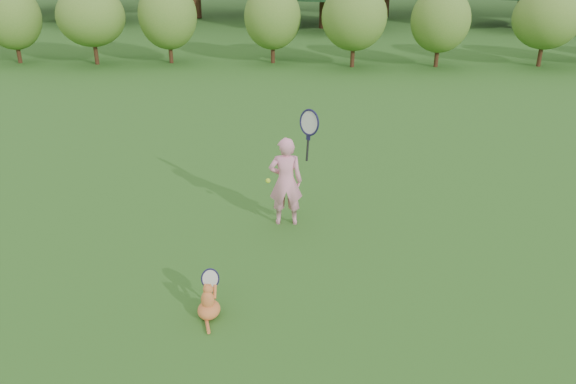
# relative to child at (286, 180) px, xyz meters

# --- Properties ---
(ground) EXTENTS (100.00, 100.00, 0.00)m
(ground) POSITION_rel_child_xyz_m (-0.15, -1.20, -0.72)
(ground) COLOR #265618
(ground) RESTS_ON ground
(shrub_row) EXTENTS (28.00, 3.00, 2.80)m
(shrub_row) POSITION_rel_child_xyz_m (-0.15, 11.80, 0.68)
(shrub_row) COLOR #4B7A26
(shrub_row) RESTS_ON ground
(child) EXTENTS (0.77, 0.49, 2.06)m
(child) POSITION_rel_child_xyz_m (0.00, 0.00, 0.00)
(child) COLOR pink
(child) RESTS_ON ground
(cat) EXTENTS (0.34, 0.61, 0.59)m
(cat) POSITION_rel_child_xyz_m (-0.70, -2.38, -0.49)
(cat) COLOR #C86D26
(cat) RESTS_ON ground
(tennis_ball) EXTENTS (0.07, 0.07, 0.07)m
(tennis_ball) POSITION_rel_child_xyz_m (-0.28, 0.03, -0.04)
(tennis_ball) COLOR #9AD118
(tennis_ball) RESTS_ON ground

